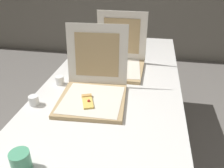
# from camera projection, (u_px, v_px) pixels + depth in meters

# --- Properties ---
(table) EXTENTS (0.88, 2.02, 0.73)m
(table) POSITION_uv_depth(u_px,v_px,m) (113.00, 87.00, 1.57)
(table) COLOR silver
(table) RESTS_ON ground
(pizza_box_front) EXTENTS (0.40, 0.44, 0.40)m
(pizza_box_front) POSITION_uv_depth(u_px,v_px,m) (93.00, 90.00, 1.33)
(pizza_box_front) COLOR tan
(pizza_box_front) RESTS_ON table
(pizza_box_middle) EXTENTS (0.39, 0.38, 0.40)m
(pizza_box_middle) POSITION_uv_depth(u_px,v_px,m) (118.00, 62.00, 1.69)
(pizza_box_middle) COLOR tan
(pizza_box_middle) RESTS_ON table
(cup_white_mid) EXTENTS (0.06, 0.06, 0.06)m
(cup_white_mid) POSITION_uv_depth(u_px,v_px,m) (73.00, 73.00, 1.59)
(cup_white_mid) COLOR white
(cup_white_mid) RESTS_ON table
(cup_white_near_center) EXTENTS (0.06, 0.06, 0.06)m
(cup_white_near_center) POSITION_uv_depth(u_px,v_px,m) (60.00, 80.00, 1.49)
(cup_white_near_center) COLOR white
(cup_white_near_center) RESTS_ON table
(cup_white_near_left) EXTENTS (0.06, 0.06, 0.06)m
(cup_white_near_left) POSITION_uv_depth(u_px,v_px,m) (34.00, 100.00, 1.28)
(cup_white_near_left) COLOR white
(cup_white_near_left) RESTS_ON table
(cup_printed_front) EXTENTS (0.08, 0.08, 0.09)m
(cup_printed_front) POSITION_uv_depth(u_px,v_px,m) (21.00, 161.00, 0.87)
(cup_printed_front) COLOR #4C9E75
(cup_printed_front) RESTS_ON table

